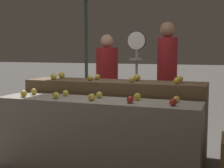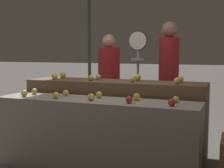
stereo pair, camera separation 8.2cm
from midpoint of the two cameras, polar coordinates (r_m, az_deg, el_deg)
The scene contains 23 objects.
display_counter_front at distance 3.63m, azimuth -3.66°, elevation -9.36°, with size 2.36×0.55×0.83m, color gray.
display_counter_back at distance 4.15m, azimuth -0.26°, elevation -6.26°, with size 2.36×0.55×0.99m, color brown.
apple_front_0 at distance 3.88m, azimuth -16.43°, elevation -1.69°, with size 0.08×0.08×0.08m, color yellow.
apple_front_1 at distance 3.64m, azimuth -10.86°, elevation -2.06°, with size 0.08×0.08×0.08m, color yellow.
apple_front_2 at distance 3.44m, azimuth -4.38°, elevation -2.42°, with size 0.08×0.08×0.08m, color yellow.
apple_front_3 at distance 3.27m, azimuth 2.63°, elevation -2.88°, with size 0.08×0.08×0.08m, color #B72D23.
apple_front_4 at distance 3.16m, azimuth 10.37°, elevation -3.30°, with size 0.08×0.08×0.08m, color #B72D23.
apple_front_5 at distance 4.06m, azimuth -14.70°, elevation -1.34°, with size 0.08×0.08×0.08m, color gold.
apple_front_6 at distance 3.83m, azimuth -9.10°, elevation -1.66°, with size 0.07×0.07×0.07m, color yellow.
apple_front_7 at distance 3.63m, azimuth -2.95°, elevation -1.99°, with size 0.08×0.08×0.08m, color yellow.
apple_front_8 at distance 3.48m, azimuth 3.97°, elevation -2.31°, with size 0.08×0.08×0.08m, color gold.
apple_front_9 at distance 3.38m, azimuth 11.04°, elevation -2.74°, with size 0.07×0.07×0.07m, color yellow.
apple_back_0 at distance 4.33m, azimuth -11.16°, elevation 1.35°, with size 0.08×0.08×0.08m, color yellow.
apple_back_1 at distance 4.09m, azimuth -4.58°, elevation 1.10°, with size 0.07×0.07×0.07m, color gold.
apple_back_2 at distance 3.88m, azimuth 3.08°, elevation 0.85°, with size 0.07×0.07×0.07m, color yellow.
apple_back_3 at distance 3.73m, azimuth 11.20°, elevation 0.61°, with size 0.08×0.08×0.08m, color gold.
apple_back_4 at distance 4.53m, azimuth -9.72°, elevation 1.62°, with size 0.09×0.09×0.09m, color gold.
apple_back_5 at distance 4.28m, azimuth -3.22°, elevation 1.31°, with size 0.07×0.07×0.07m, color yellow.
apple_back_6 at distance 4.08m, azimuth 4.04°, elevation 1.21°, with size 0.09×0.09×0.09m, color yellow.
apple_back_7 at distance 3.97m, azimuth 11.74°, elevation 0.89°, with size 0.08×0.08×0.08m, color yellow.
produce_scale at distance 4.65m, azimuth 3.99°, elevation 4.05°, with size 0.28×0.20×1.67m.
person_vendor_at_scale at distance 4.85m, azimuth 9.55°, elevation 2.45°, with size 0.31×0.31×1.82m.
person_customer_left at distance 5.25m, azimuth -1.37°, elevation 1.36°, with size 0.50×0.50×1.66m.
Camera 1 is at (1.39, -3.21, 1.38)m, focal length 50.00 mm.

